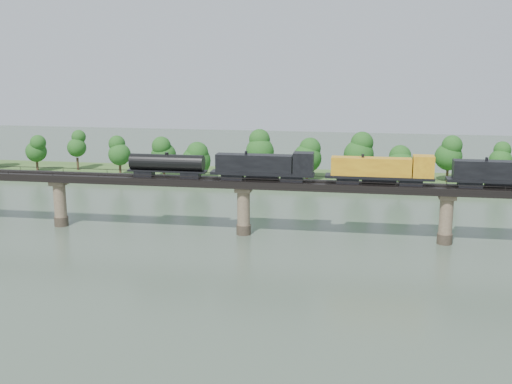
# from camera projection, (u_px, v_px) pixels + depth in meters

# --- Properties ---
(ground) EXTENTS (400.00, 400.00, 0.00)m
(ground) POSITION_uv_depth(u_px,v_px,m) (210.00, 286.00, 103.06)
(ground) COLOR #39493B
(ground) RESTS_ON ground
(far_bank) EXTENTS (300.00, 24.00, 1.60)m
(far_bank) POSITION_uv_depth(u_px,v_px,m) (278.00, 178.00, 184.72)
(far_bank) COLOR #325321
(far_bank) RESTS_ON ground
(bridge) EXTENTS (236.00, 30.00, 11.50)m
(bridge) POSITION_uv_depth(u_px,v_px,m) (244.00, 208.00, 130.75)
(bridge) COLOR #473A2D
(bridge) RESTS_ON ground
(bridge_superstructure) EXTENTS (220.00, 4.90, 0.75)m
(bridge_superstructure) POSITION_uv_depth(u_px,v_px,m) (243.00, 178.00, 129.37)
(bridge_superstructure) COLOR black
(bridge_superstructure) RESTS_ON bridge
(far_treeline) EXTENTS (289.06, 17.54, 13.60)m
(far_treeline) POSITION_uv_depth(u_px,v_px,m) (248.00, 153.00, 179.97)
(far_treeline) COLOR #382619
(far_treeline) RESTS_ON far_bank
(freight_train) EXTENTS (84.62, 3.30, 5.82)m
(freight_train) POSITION_uv_depth(u_px,v_px,m) (341.00, 169.00, 125.72)
(freight_train) COLOR black
(freight_train) RESTS_ON bridge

